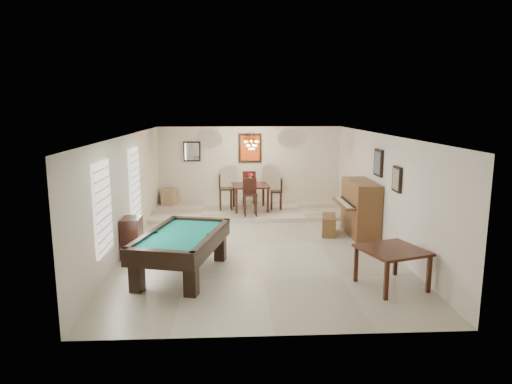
{
  "coord_description": "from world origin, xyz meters",
  "views": [
    {
      "loc": [
        -0.57,
        -10.52,
        3.23
      ],
      "look_at": [
        0.0,
        0.6,
        1.15
      ],
      "focal_mm": 32.0,
      "sensor_mm": 36.0,
      "label": 1
    }
  ],
  "objects": [
    {
      "name": "dining_step",
      "position": [
        0.0,
        3.25,
        0.06
      ],
      "size": [
        6.0,
        2.5,
        0.12
      ],
      "primitive_type": "cube",
      "color": "beige",
      "rests_on": "ground_plane"
    },
    {
      "name": "window_left_front",
      "position": [
        -2.97,
        -2.2,
        1.4
      ],
      "size": [
        0.06,
        1.0,
        1.7
      ],
      "primitive_type": "cube",
      "color": "white",
      "rests_on": "wall_left"
    },
    {
      "name": "corner_bench",
      "position": [
        -2.63,
        4.09,
        0.37
      ],
      "size": [
        0.49,
        0.59,
        0.5
      ],
      "primitive_type": "cube",
      "rotation": [
        0.0,
        0.0,
        -0.09
      ],
      "color": "#9F7D56",
      "rests_on": "dining_step"
    },
    {
      "name": "square_table",
      "position": [
        2.29,
        -2.78,
        0.36
      ],
      "size": [
        1.32,
        1.32,
        0.72
      ],
      "primitive_type": null,
      "rotation": [
        0.0,
        0.0,
        0.32
      ],
      "color": "black",
      "rests_on": "ground_plane"
    },
    {
      "name": "upright_piano",
      "position": [
        2.51,
        0.69,
        0.69
      ],
      "size": [
        0.93,
        1.66,
        1.39
      ],
      "primitive_type": null,
      "color": "brown",
      "rests_on": "ground_plane"
    },
    {
      "name": "dining_table",
      "position": [
        -0.04,
        3.19,
        0.57
      ],
      "size": [
        1.17,
        1.17,
        0.9
      ],
      "primitive_type": null,
      "rotation": [
        0.0,
        0.0,
        0.08
      ],
      "color": "black",
      "rests_on": "dining_step"
    },
    {
      "name": "pool_table",
      "position": [
        -1.57,
        -1.95,
        0.4
      ],
      "size": [
        1.85,
        2.66,
        0.81
      ],
      "primitive_type": null,
      "rotation": [
        0.0,
        0.0,
        -0.24
      ],
      "color": "black",
      "rests_on": "ground_plane"
    },
    {
      "name": "right_picture_lower",
      "position": [
        2.96,
        -1.0,
        1.7
      ],
      "size": [
        0.06,
        0.45,
        0.55
      ],
      "primitive_type": "cube",
      "color": "gray",
      "rests_on": "wall_right"
    },
    {
      "name": "right_picture_upper",
      "position": [
        2.96,
        0.3,
        1.9
      ],
      "size": [
        0.06,
        0.55,
        0.65
      ],
      "primitive_type": "cube",
      "color": "slate",
      "rests_on": "wall_right"
    },
    {
      "name": "wall_back",
      "position": [
        0.0,
        4.5,
        1.3
      ],
      "size": [
        6.0,
        0.04,
        2.6
      ],
      "primitive_type": "cube",
      "color": "silver",
      "rests_on": "ground_plane"
    },
    {
      "name": "ceiling",
      "position": [
        0.0,
        0.0,
        2.6
      ],
      "size": [
        6.0,
        9.0,
        0.04
      ],
      "primitive_type": "cube",
      "color": "white",
      "rests_on": "wall_back"
    },
    {
      "name": "flower_vase",
      "position": [
        -0.04,
        3.19,
        1.14
      ],
      "size": [
        0.17,
        0.17,
        0.24
      ],
      "primitive_type": null,
      "rotation": [
        0.0,
        0.0,
        0.23
      ],
      "color": "red",
      "rests_on": "dining_table"
    },
    {
      "name": "wall_left",
      "position": [
        -3.0,
        0.0,
        1.3
      ],
      "size": [
        0.04,
        9.0,
        2.6
      ],
      "primitive_type": "cube",
      "color": "silver",
      "rests_on": "ground_plane"
    },
    {
      "name": "dining_chair_east",
      "position": [
        0.75,
        3.21,
        0.6
      ],
      "size": [
        0.37,
        0.37,
        0.95
      ],
      "primitive_type": null,
      "rotation": [
        0.0,
        0.0,
        -1.62
      ],
      "color": "black",
      "rests_on": "dining_step"
    },
    {
      "name": "window_left_rear",
      "position": [
        -2.97,
        0.6,
        1.4
      ],
      "size": [
        0.06,
        1.0,
        1.7
      ],
      "primitive_type": "cube",
      "color": "white",
      "rests_on": "wall_left"
    },
    {
      "name": "wall_right",
      "position": [
        3.0,
        0.0,
        1.3
      ],
      "size": [
        0.04,
        9.0,
        2.6
      ],
      "primitive_type": "cube",
      "color": "silver",
      "rests_on": "ground_plane"
    },
    {
      "name": "ground_plane",
      "position": [
        0.0,
        0.0,
        -0.01
      ],
      "size": [
        6.0,
        9.0,
        0.02
      ],
      "primitive_type": "cube",
      "color": "beige"
    },
    {
      "name": "chandelier",
      "position": [
        0.0,
        3.2,
        2.2
      ],
      "size": [
        0.44,
        0.44,
        0.6
      ],
      "primitive_type": null,
      "color": "#FFE5B2",
      "rests_on": "ceiling"
    },
    {
      "name": "piano_bench",
      "position": [
        1.89,
        0.74,
        0.24
      ],
      "size": [
        0.5,
        0.91,
        0.48
      ],
      "primitive_type": "cube",
      "rotation": [
        0.0,
        0.0,
        -0.2
      ],
      "color": "brown",
      "rests_on": "ground_plane"
    },
    {
      "name": "dining_chair_north",
      "position": [
        -0.06,
        3.89,
        0.68
      ],
      "size": [
        0.43,
        0.43,
        1.12
      ],
      "primitive_type": null,
      "rotation": [
        0.0,
        0.0,
        3.17
      ],
      "color": "black",
      "rests_on": "dining_step"
    },
    {
      "name": "apothecary_chest",
      "position": [
        -2.78,
        -0.82,
        0.44
      ],
      "size": [
        0.39,
        0.58,
        0.87
      ],
      "primitive_type": "cube",
      "color": "black",
      "rests_on": "ground_plane"
    },
    {
      "name": "back_painting",
      "position": [
        0.0,
        4.46,
        1.9
      ],
      "size": [
        0.75,
        0.06,
        0.95
      ],
      "primitive_type": "cube",
      "color": "#D84C14",
      "rests_on": "wall_back"
    },
    {
      "name": "wall_front",
      "position": [
        0.0,
        -4.5,
        1.3
      ],
      "size": [
        6.0,
        0.04,
        2.6
      ],
      "primitive_type": "cube",
      "color": "silver",
      "rests_on": "ground_plane"
    },
    {
      "name": "dining_chair_south",
      "position": [
        -0.07,
        2.41,
        0.65
      ],
      "size": [
        0.42,
        0.42,
        1.07
      ],
      "primitive_type": null,
      "rotation": [
        0.0,
        0.0,
        0.05
      ],
      "color": "black",
      "rests_on": "dining_step"
    },
    {
      "name": "back_mirror",
      "position": [
        -1.9,
        4.46,
        1.8
      ],
      "size": [
        0.55,
        0.06,
        0.65
      ],
      "primitive_type": "cube",
      "color": "white",
      "rests_on": "wall_back"
    },
    {
      "name": "dining_chair_west",
      "position": [
        -0.8,
        3.21,
        0.68
      ],
      "size": [
        0.44,
        0.44,
        1.12
      ],
      "primitive_type": null,
      "rotation": [
        0.0,
        0.0,
        1.64
      ],
      "color": "black",
      "rests_on": "dining_step"
    }
  ]
}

